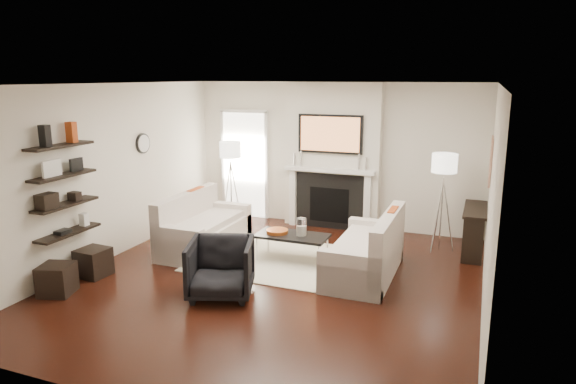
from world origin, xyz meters
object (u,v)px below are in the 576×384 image
(loveseat_right_base, at_px, (364,261))
(lamp_right_shade, at_px, (445,163))
(lamp_left_shade, at_px, (230,150))
(ottoman_near, at_px, (93,262))
(armchair, at_px, (221,265))
(loveseat_left_base, at_px, (205,237))
(coffee_table, at_px, (292,236))

(loveseat_right_base, bearing_deg, lamp_right_shade, 59.23)
(lamp_left_shade, height_order, lamp_right_shade, same)
(ottoman_near, bearing_deg, lamp_right_shade, 33.22)
(armchair, relative_size, lamp_left_shade, 2.07)
(loveseat_left_base, distance_m, armchair, 1.93)
(loveseat_right_base, distance_m, ottoman_near, 3.88)
(loveseat_left_base, relative_size, lamp_right_shade, 4.50)
(loveseat_left_base, height_order, loveseat_right_base, same)
(lamp_left_shade, bearing_deg, loveseat_left_base, -79.23)
(lamp_left_shade, bearing_deg, loveseat_right_base, -29.26)
(loveseat_left_base, relative_size, armchair, 2.17)
(loveseat_left_base, xyz_separation_m, coffee_table, (1.53, 0.01, 0.19))
(armchair, distance_m, ottoman_near, 2.05)
(lamp_left_shade, bearing_deg, lamp_right_shade, -2.03)
(loveseat_right_base, relative_size, armchair, 2.17)
(lamp_left_shade, xyz_separation_m, lamp_right_shade, (3.90, -0.14, 0.00))
(coffee_table, height_order, lamp_left_shade, lamp_left_shade)
(coffee_table, height_order, lamp_right_shade, lamp_right_shade)
(coffee_table, bearing_deg, loveseat_right_base, -8.58)
(armchair, height_order, lamp_right_shade, lamp_right_shade)
(coffee_table, distance_m, lamp_left_shade, 2.58)
(lamp_left_shade, bearing_deg, ottoman_near, -101.31)
(ottoman_near, bearing_deg, loveseat_left_base, 60.39)
(armchair, bearing_deg, loveseat_left_base, 106.77)
(lamp_right_shade, bearing_deg, loveseat_right_base, -120.77)
(loveseat_left_base, height_order, coffee_table, same)
(loveseat_right_base, xyz_separation_m, lamp_left_shade, (-2.99, 1.67, 1.24))
(loveseat_left_base, height_order, lamp_right_shade, lamp_right_shade)
(lamp_right_shade, bearing_deg, ottoman_near, -146.78)
(armchair, height_order, ottoman_near, armchair)
(lamp_right_shade, bearing_deg, coffee_table, -146.84)
(loveseat_right_base, bearing_deg, armchair, -138.74)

